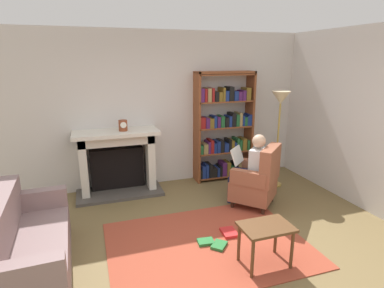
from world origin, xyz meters
TOP-DOWN VIEW (x-y plane):
  - ground at (0.00, 0.00)m, footprint 14.00×14.00m
  - back_wall at (0.00, 2.55)m, footprint 5.60×0.10m
  - side_wall_right at (2.65, 1.25)m, footprint 0.10×5.20m
  - area_rug at (0.00, 0.30)m, footprint 2.40×1.80m
  - fireplace at (-0.86, 2.30)m, footprint 1.41×0.64m
  - mantel_clock at (-0.75, 2.20)m, footprint 0.14×0.14m
  - bookshelf at (1.10, 2.33)m, footprint 1.10×0.32m
  - armchair_reading at (1.12, 1.07)m, footprint 0.89×0.89m
  - seated_reader at (1.04, 1.15)m, footprint 0.58×0.58m
  - sofa_floral at (-1.99, 0.38)m, footprint 0.79×1.73m
  - side_table at (0.45, -0.27)m, footprint 0.56×0.39m
  - scattered_books at (0.19, 0.33)m, footprint 0.57×0.48m
  - floor_lamp at (1.85, 1.70)m, footprint 0.32×0.32m

SIDE VIEW (x-z plane):
  - ground at x=0.00m, z-range 0.00..0.00m
  - area_rug at x=0.00m, z-range 0.00..0.01m
  - scattered_books at x=0.19m, z-range 0.01..0.05m
  - sofa_floral at x=-1.99m, z-range -0.10..0.75m
  - side_table at x=0.45m, z-range 0.16..0.65m
  - armchair_reading at x=1.12m, z-range -0.06..0.91m
  - fireplace at x=-0.86m, z-range 0.03..1.12m
  - seated_reader at x=1.04m, z-range 0.05..1.19m
  - bookshelf at x=1.10m, z-range -0.04..1.98m
  - mantel_clock at x=-0.75m, z-range 1.09..1.27m
  - back_wall at x=0.00m, z-range 0.00..2.70m
  - side_wall_right at x=2.65m, z-range 0.00..2.70m
  - floor_lamp at x=1.85m, z-range 0.59..2.29m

